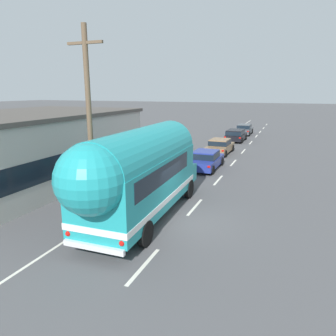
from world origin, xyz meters
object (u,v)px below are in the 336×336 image
utility_pole (89,119)px  car_third (236,135)px  car_second (220,146)px  car_fourth (244,129)px  painted_bus (138,172)px  car_lead (206,159)px

utility_pole → car_third: utility_pole is taller
utility_pole → car_third: 24.55m
car_second → car_fourth: (0.14, 14.24, -0.00)m
utility_pole → painted_bus: (2.70, -0.49, -2.12)m
car_lead → painted_bus: bearing=-91.0°
utility_pole → painted_bus: size_ratio=0.82×
painted_bus → car_second: bearing=90.4°
utility_pole → car_second: utility_pole is taller
car_second → car_third: same height
painted_bus → car_third: painted_bus is taller
utility_pole → car_third: (2.69, 24.13, -3.64)m
car_second → car_third: bearing=89.3°
painted_bus → car_second: (-0.11, 16.72, -1.57)m
car_second → car_third: size_ratio=1.05×
utility_pole → car_second: 16.85m
car_third → utility_pole: bearing=-96.4°
utility_pole → car_third: size_ratio=1.98×
car_third → car_second: bearing=-90.7°
utility_pole → painted_bus: bearing=-10.2°
painted_bus → car_fourth: 31.01m
utility_pole → car_fourth: (2.73, 30.48, -3.69)m
painted_bus → car_third: 24.67m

